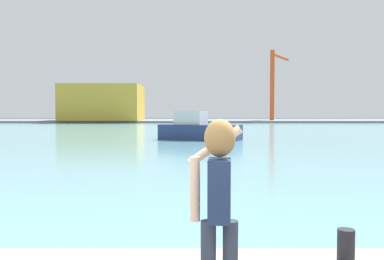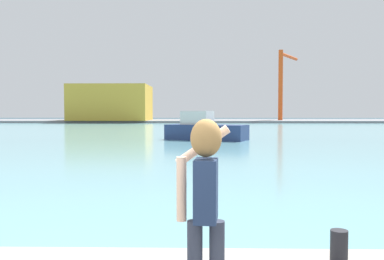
# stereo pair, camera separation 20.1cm
# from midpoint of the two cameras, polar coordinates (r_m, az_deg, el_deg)

# --- Properties ---
(ground_plane) EXTENTS (220.00, 220.00, 0.00)m
(ground_plane) POSITION_cam_midpoint_polar(r_m,az_deg,el_deg) (53.45, -0.41, -0.01)
(ground_plane) COLOR #334751
(harbor_water) EXTENTS (140.00, 100.00, 0.02)m
(harbor_water) POSITION_cam_midpoint_polar(r_m,az_deg,el_deg) (55.45, -0.39, 0.09)
(harbor_water) COLOR #6BA8B2
(harbor_water) RESTS_ON ground_plane
(far_shore_dock) EXTENTS (140.00, 20.00, 0.49)m
(far_shore_dock) POSITION_cam_midpoint_polar(r_m,az_deg,el_deg) (95.42, -0.17, 1.25)
(far_shore_dock) COLOR gray
(far_shore_dock) RESTS_ON ground_plane
(person_photographer) EXTENTS (0.53, 0.56, 1.74)m
(person_photographer) POSITION_cam_midpoint_polar(r_m,az_deg,el_deg) (3.76, 2.24, -8.78)
(person_photographer) COLOR #2D3342
(person_photographer) RESTS_ON quay_promenade
(harbor_bollard) EXTENTS (0.21, 0.21, 0.40)m
(harbor_bollard) POSITION_cam_midpoint_polar(r_m,az_deg,el_deg) (5.42, 19.55, -14.82)
(harbor_bollard) COLOR black
(harbor_bollard) RESTS_ON quay_promenade
(boat_moored) EXTENTS (7.13, 4.88, 2.41)m
(boat_moored) POSITION_cam_midpoint_polar(r_m,az_deg,el_deg) (34.63, 0.84, 0.07)
(boat_moored) COLOR navy
(boat_moored) RESTS_ON harbor_water
(warehouse_left) EXTENTS (16.76, 13.41, 7.72)m
(warehouse_left) POSITION_cam_midpoint_polar(r_m,az_deg,el_deg) (93.62, -12.07, 3.69)
(warehouse_left) COLOR gold
(warehouse_left) RESTS_ON far_shore_dock
(port_crane) EXTENTS (6.57, 10.92, 15.68)m
(port_crane) POSITION_cam_midpoint_polar(r_m,az_deg,el_deg) (96.84, 11.37, 7.13)
(port_crane) COLOR #D84C19
(port_crane) RESTS_ON far_shore_dock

